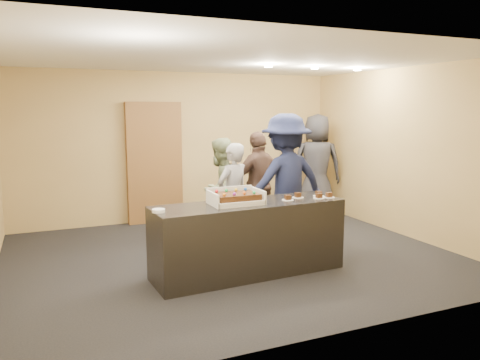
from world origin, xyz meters
The scene contains 17 objects.
room centered at (0.00, 0.00, 1.35)m, with size 6.04×6.00×2.70m.
serving_counter centered at (-0.06, -0.72, 0.45)m, with size 2.40×0.70×0.90m, color black.
storage_cabinet centered at (-0.51, 2.41, 1.08)m, with size 0.98×0.15×2.16m, color brown.
cake_box centered at (-0.23, -0.70, 0.94)m, with size 0.62×0.43×0.18m.
sheet_cake centered at (-0.23, -0.72, 1.00)m, with size 0.53×0.37×0.11m.
plate_stack centered at (-1.21, -0.81, 0.92)m, with size 0.15×0.15×0.04m, color white.
slice_a centered at (0.46, -0.77, 0.92)m, with size 0.15×0.15×0.07m.
slice_b centered at (0.66, -0.67, 0.92)m, with size 0.15×0.15×0.07m.
slice_c centered at (0.89, -0.81, 0.92)m, with size 0.15×0.15×0.07m.
slice_d centered at (0.97, -0.68, 0.92)m, with size 0.15×0.15×0.07m.
slice_e centered at (1.03, -0.82, 0.92)m, with size 0.15×0.15×0.07m.
person_server_grey centered at (0.18, 0.39, 0.78)m, with size 0.57×0.37×1.55m, color #A0A0A5.
person_sage_man centered at (0.15, 0.82, 0.80)m, with size 0.78×0.61×1.60m, color gray.
person_navy_man centered at (0.88, 0.06, 0.99)m, with size 1.28×0.73×1.98m, color #192044.
person_brown_extra centered at (0.81, 0.84, 0.85)m, with size 0.99×0.41×1.69m, color brown.
person_dark_suit centered at (2.44, 1.70, 0.98)m, with size 0.95×0.62×1.95m, color #27272C.
ceiling_spotlights centered at (1.60, 0.50, 2.67)m, with size 1.72×0.12×0.03m.
Camera 1 is at (-2.37, -5.85, 2.04)m, focal length 35.00 mm.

